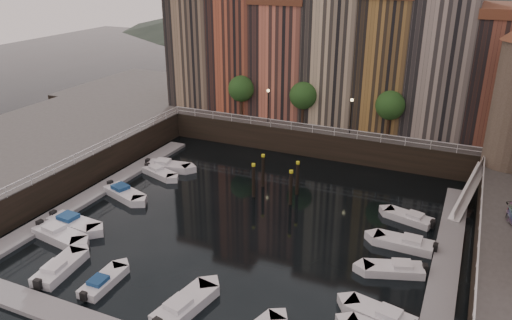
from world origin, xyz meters
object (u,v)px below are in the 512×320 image
at_px(boat_left_1, 73,223).
at_px(boat_left_2, 124,193).
at_px(mooring_pilings, 276,180).
at_px(boat_left_0, 59,235).
at_px(gangway, 469,189).

relative_size(boat_left_1, boat_left_2, 1.01).
bearing_deg(boat_left_2, mooring_pilings, 44.13).
relative_size(boat_left_0, boat_left_2, 1.03).
bearing_deg(boat_left_0, boat_left_2, 98.85).
bearing_deg(boat_left_0, boat_left_1, 106.80).
distance_m(mooring_pilings, boat_left_2, 14.77).
relative_size(gangway, mooring_pilings, 1.94).
xyz_separation_m(mooring_pilings, boat_left_1, (-13.51, -12.91, -1.25)).
bearing_deg(boat_left_1, gangway, 34.58).
bearing_deg(boat_left_0, gangway, 41.63).
bearing_deg(gangway, boat_left_2, -159.66).
bearing_deg(boat_left_2, boat_left_0, -71.11).
distance_m(mooring_pilings, boat_left_0, 19.94).
distance_m(mooring_pilings, boat_left_1, 18.73).
distance_m(gangway, mooring_pilings, 17.81).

